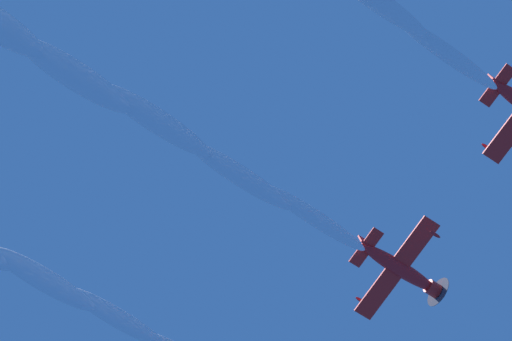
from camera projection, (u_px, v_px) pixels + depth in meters
airplane_left_wingman at (402, 270)px, 75.86m from camera, size 6.98×7.67×2.51m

